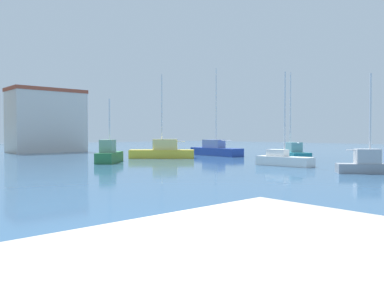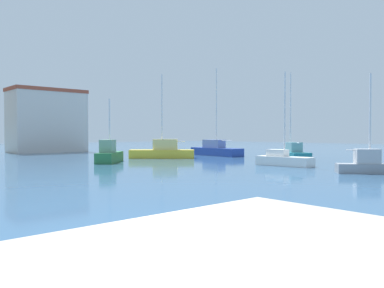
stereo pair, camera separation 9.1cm
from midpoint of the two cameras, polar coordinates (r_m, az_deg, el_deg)
name	(u,v)px [view 2 (the right image)]	position (r m, az deg, el deg)	size (l,w,h in m)	color
water	(157,164)	(33.74, -5.13, -2.95)	(160.00, 160.00, 0.00)	#2D5175
sailboat_teal_mid_harbor	(291,154)	(39.52, 14.39, -1.44)	(4.70, 5.92, 8.73)	#1E707A
sailboat_yellow_distant_east	(163,151)	(41.67, -4.27, -1.10)	(6.37, 5.96, 8.99)	gold
sailboat_grey_outer_mooring	(369,164)	(28.22, 24.66, -2.66)	(3.62, 3.89, 6.62)	gray
sailboat_white_center_channel	(283,159)	(32.57, 13.39, -2.20)	(1.88, 4.74, 7.67)	white
sailboat_blue_inner_mooring	(216,150)	(46.60, 3.57, -0.84)	(2.34, 7.52, 10.44)	#233D93
sailboat_green_distant_north	(109,154)	(36.07, -12.03, -1.49)	(4.34, 4.42, 5.81)	#28703D
harbor_office	(47,121)	(59.15, -20.51, 3.24)	(10.12, 5.63, 8.97)	beige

